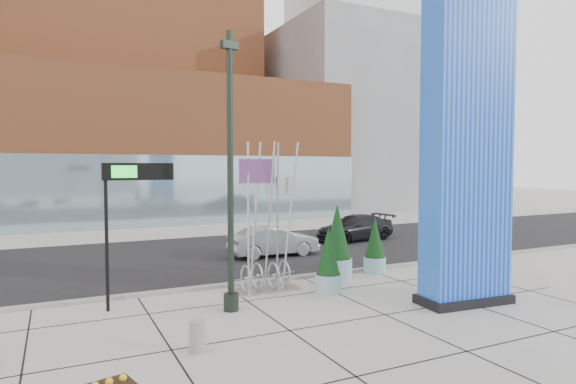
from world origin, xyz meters
name	(u,v)px	position (x,y,z in m)	size (l,w,h in m)	color
ground	(239,325)	(0.00, 0.00, 0.00)	(160.00, 160.00, 0.00)	#9E9991
street_asphalt	(163,259)	(0.00, 10.00, 0.01)	(80.00, 12.00, 0.02)	black
curb_edge	(198,288)	(0.00, 4.00, 0.06)	(80.00, 0.30, 0.12)	gray
tower_podium	(130,150)	(1.00, 27.00, 5.50)	(34.00, 10.00, 11.00)	#AF5E32
tower_glass_front	(141,191)	(1.00, 22.20, 2.50)	(34.00, 0.60, 5.00)	#8CA5B2
building_grey_parking	(362,123)	(26.00, 32.00, 9.00)	(20.00, 18.00, 18.00)	slate
building_pale_office	(357,7)	(36.00, 48.00, 27.50)	(16.00, 16.00, 55.00)	#B2B7BC
blue_pylon	(467,153)	(6.89, -1.11, 4.60)	(2.96, 1.51, 9.53)	#0D30CD
lamp_post	(231,198)	(0.23, 1.29, 3.28)	(0.53, 0.44, 8.01)	black
public_art_sculpture	(266,251)	(2.07, 3.00, 1.32)	(2.24, 1.16, 5.04)	#B7BABC
concrete_bollard	(197,336)	(-1.50, -1.37, 0.37)	(0.38, 0.38, 0.73)	gray
overhead_street_sign	(132,184)	(-2.27, 2.80, 3.68)	(2.02, 0.23, 4.29)	black
round_planter_east	(375,246)	(7.00, 3.60, 1.04)	(0.88, 0.88, 2.20)	#8EBBC0
round_planter_mid	(337,244)	(5.07, 3.29, 1.33)	(1.12, 1.12, 2.81)	#8EBBC0
round_planter_west	(328,262)	(3.80, 1.80, 1.04)	(0.87, 0.87, 2.19)	#8EBBC0
car_silver_mid	(274,242)	(4.83, 8.50, 0.69)	(1.47, 4.20, 1.39)	#93959A
car_dark_east	(355,228)	(10.97, 10.90, 0.71)	(1.99, 4.90, 1.42)	black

